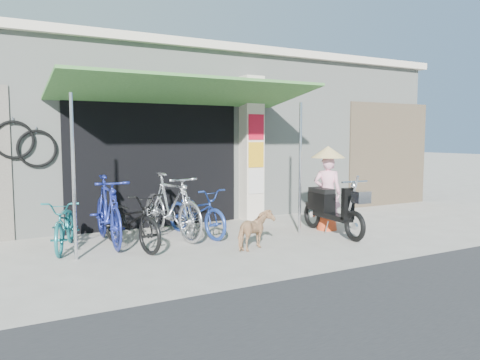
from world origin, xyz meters
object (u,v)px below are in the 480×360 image
bike_silver (171,206)px  nun (327,188)px  bike_navy (196,212)px  bike_blue (108,210)px  bike_black (131,220)px  moped (331,208)px  street_dog (255,230)px  bike_teal (65,224)px

bike_silver → nun: nun is taller
bike_silver → bike_navy: bike_silver is taller
bike_blue → bike_black: (0.25, -0.45, -0.11)m
bike_blue → moped: 3.87m
nun → street_dog: bearing=63.4°
bike_teal → moped: size_ratio=0.84×
bike_navy → moped: moped is taller
bike_teal → street_dog: bike_teal is taller
moped → nun: bearing=64.5°
bike_black → nun: 3.68m
bike_silver → moped: (2.64, -1.06, -0.10)m
bike_black → moped: 3.52m
bike_navy → nun: bearing=-29.4°
bike_blue → bike_silver: (1.07, -0.03, 0.01)m
bike_black → nun: (3.66, -0.30, 0.35)m
bike_silver → bike_navy: bearing=-17.9°
bike_teal → moped: moped is taller
bike_black → bike_blue: bearing=104.4°
bike_teal → bike_silver: (1.74, 0.02, 0.17)m
bike_silver → street_dog: 1.68m
bike_teal → bike_black: 1.00m
bike_navy → moped: (2.19, -1.00, 0.03)m
bike_teal → moped: 4.50m
bike_blue → street_dog: 2.42m
bike_silver → nun: (2.83, -0.72, 0.23)m
bike_navy → bike_blue: bearing=163.1°
bike_black → bike_teal: bearing=141.9°
bike_teal → nun: nun is taller
bike_teal → bike_black: (0.92, -0.40, 0.05)m
bike_teal → bike_black: bike_black is taller
bike_silver → bike_navy: size_ratio=1.15×
bike_silver → moped: bearing=-32.8°
bike_black → moped: (3.46, -0.64, 0.02)m
bike_teal → bike_blue: bearing=21.5°
moped → bike_silver: bearing=162.3°
bike_teal → bike_silver: 1.75m
bike_teal → street_dog: size_ratio=2.12×
bike_silver → nun: bearing=-25.2°
bike_blue → street_dog: (1.92, -1.45, -0.26)m
street_dog → bike_blue: bearing=25.7°
nun → moped: bearing=104.2°
street_dog → moped: 1.83m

